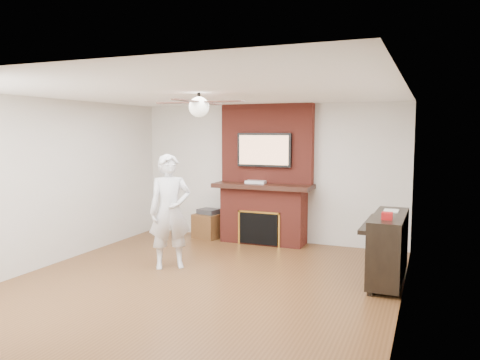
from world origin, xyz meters
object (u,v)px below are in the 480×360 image
at_px(piano, 388,246).
at_px(fireplace, 265,188).
at_px(person, 170,211).
at_px(side_table, 209,224).

bearing_deg(piano, fireplace, 147.23).
xyz_separation_m(fireplace, piano, (2.28, -1.52, -0.51)).
bearing_deg(person, side_table, 63.21).
relative_size(side_table, piano, 0.40).
relative_size(fireplace, piano, 1.78).
xyz_separation_m(fireplace, person, (-0.75, -2.05, -0.16)).
bearing_deg(fireplace, piano, -33.69).
relative_size(person, piano, 1.20).
height_order(fireplace, person, fireplace).
xyz_separation_m(person, side_table, (-0.35, 1.98, -0.59)).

